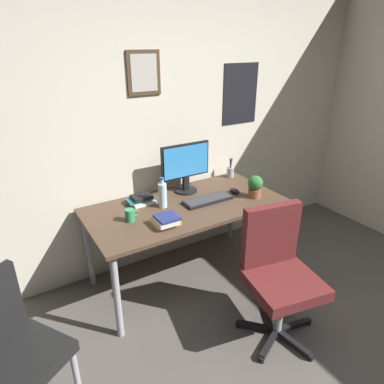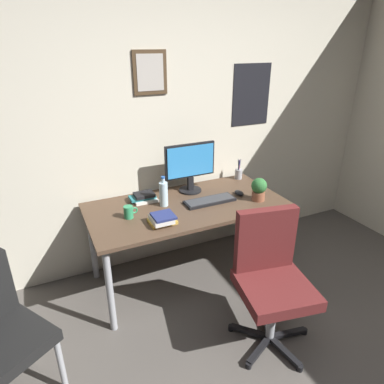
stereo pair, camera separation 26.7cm
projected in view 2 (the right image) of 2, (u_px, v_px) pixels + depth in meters
name	position (u px, v px, depth m)	size (l,w,h in m)	color
wall_back	(177.00, 121.00, 3.03)	(4.40, 0.10, 2.60)	beige
desk	(187.00, 212.00, 2.85)	(1.62, 0.79, 0.72)	#4C3828
office_chair	(271.00, 274.00, 2.29)	(0.58, 0.57, 0.95)	#591E1E
monitor	(190.00, 166.00, 2.97)	(0.46, 0.20, 0.43)	black
keyboard	(210.00, 201.00, 2.85)	(0.43, 0.15, 0.03)	black
computer_mouse	(239.00, 193.00, 2.98)	(0.06, 0.11, 0.04)	black
water_bottle	(164.00, 194.00, 2.75)	(0.07, 0.07, 0.25)	silver
coffee_mug_near	(129.00, 212.00, 2.58)	(0.11, 0.07, 0.10)	#2D8C59
potted_plant	(259.00, 188.00, 2.85)	(0.13, 0.13, 0.19)	brown
pen_cup	(239.00, 173.00, 3.32)	(0.07, 0.07, 0.20)	#9EA0A5
book_stack_left	(144.00, 197.00, 2.87)	(0.22, 0.16, 0.07)	silver
book_stack_right	(162.00, 219.00, 2.50)	(0.20, 0.17, 0.08)	gold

